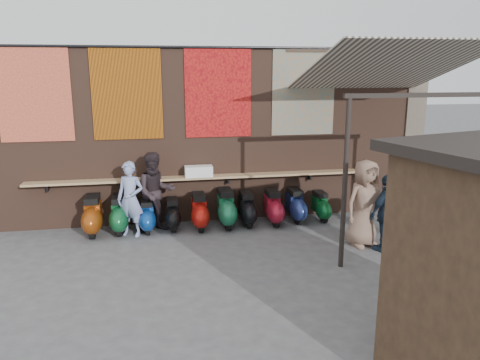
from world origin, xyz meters
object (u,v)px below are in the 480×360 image
(scooter_stool_3, at_px, (173,214))
(diner_right, at_px, (156,192))
(shopper_grey, at_px, (464,220))
(shopper_tan, at_px, (364,203))
(scooter_stool_1, at_px, (119,215))
(scooter_stool_7, at_px, (273,208))
(shelf_box, at_px, (199,171))
(shopper_navy, at_px, (387,213))
(scooter_stool_6, at_px, (247,209))
(scooter_stool_4, at_px, (199,212))
(scooter_stool_9, at_px, (321,206))
(scooter_stool_0, at_px, (93,216))
(diner_left, at_px, (130,199))
(scooter_stool_5, at_px, (226,208))
(scooter_stool_2, at_px, (147,216))
(scooter_stool_8, at_px, (296,206))

(scooter_stool_3, xyz_separation_m, diner_right, (-0.35, -0.06, 0.54))
(shopper_grey, bearing_deg, shopper_tan, -23.37)
(scooter_stool_1, xyz_separation_m, scooter_stool_7, (3.47, -0.06, -0.01))
(shelf_box, xyz_separation_m, shopper_navy, (3.46, -2.32, -0.48))
(scooter_stool_3, xyz_separation_m, scooter_stool_6, (1.70, -0.02, 0.03))
(scooter_stool_3, bearing_deg, shopper_tan, -24.39)
(scooter_stool_4, height_order, shopper_grey, shopper_grey)
(scooter_stool_6, distance_m, scooter_stool_9, 1.80)
(scooter_stool_0, relative_size, diner_left, 0.55)
(scooter_stool_1, relative_size, diner_right, 0.47)
(scooter_stool_4, bearing_deg, scooter_stool_5, 4.10)
(scooter_stool_0, distance_m, diner_left, 0.93)
(scooter_stool_2, height_order, scooter_stool_5, scooter_stool_5)
(scooter_stool_2, height_order, scooter_stool_7, scooter_stool_7)
(scooter_stool_6, xyz_separation_m, diner_left, (-2.59, -0.24, 0.44))
(scooter_stool_7, bearing_deg, diner_right, 179.88)
(diner_left, bearing_deg, shopper_grey, 2.11)
(diner_right, bearing_deg, scooter_stool_5, -11.39)
(shopper_tan, bearing_deg, scooter_stool_0, 147.49)
(scooter_stool_6, height_order, shopper_tan, shopper_tan)
(scooter_stool_6, bearing_deg, shopper_grey, -37.27)
(scooter_stool_5, bearing_deg, scooter_stool_7, -1.69)
(scooter_stool_1, distance_m, diner_left, 0.55)
(shopper_navy, bearing_deg, shelf_box, -56.09)
(diner_left, xyz_separation_m, diner_right, (0.54, 0.20, 0.07))
(diner_left, bearing_deg, diner_right, 44.33)
(scooter_stool_6, xyz_separation_m, scooter_stool_8, (1.18, 0.03, 0.01))
(scooter_stool_6, bearing_deg, shopper_navy, -40.42)
(scooter_stool_9, bearing_deg, scooter_stool_5, -179.19)
(scooter_stool_2, distance_m, shopper_tan, 4.65)
(shelf_box, bearing_deg, diner_right, -161.65)
(scooter_stool_0, height_order, scooter_stool_3, scooter_stool_0)
(scooter_stool_0, bearing_deg, scooter_stool_1, 4.38)
(scooter_stool_1, relative_size, scooter_stool_2, 1.13)
(diner_left, bearing_deg, shelf_box, 43.08)
(shopper_tan, bearing_deg, diner_left, 147.01)
(scooter_stool_2, height_order, diner_right, diner_right)
(scooter_stool_7, relative_size, scooter_stool_9, 1.16)
(scooter_stool_7, bearing_deg, scooter_stool_5, 178.31)
(shelf_box, relative_size, shopper_navy, 0.40)
(scooter_stool_5, distance_m, diner_left, 2.15)
(scooter_stool_3, bearing_deg, diner_left, -163.85)
(diner_right, bearing_deg, shopper_navy, -36.53)
(scooter_stool_8, relative_size, diner_right, 0.46)
(scooter_stool_2, xyz_separation_m, scooter_stool_3, (0.56, 0.07, -0.01))
(scooter_stool_8, bearing_deg, shopper_tan, -62.62)
(scooter_stool_2, distance_m, scooter_stool_4, 1.15)
(shopper_navy, bearing_deg, scooter_stool_9, -96.09)
(scooter_stool_9, distance_m, diner_right, 3.89)
(scooter_stool_4, height_order, diner_left, diner_left)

